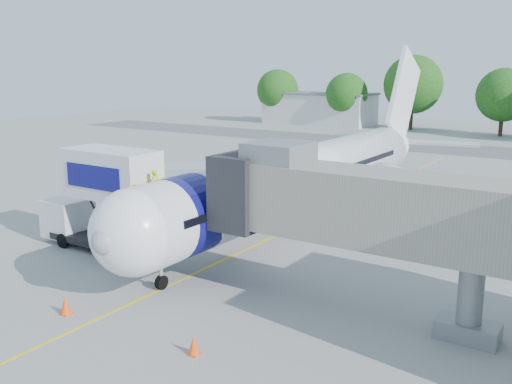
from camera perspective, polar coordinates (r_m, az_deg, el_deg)
The scene contains 14 objects.
ground at distance 33.13m, azimuth 1.81°, elevation -4.48°, with size 160.00×160.00×0.00m, color gray.
guidance_line at distance 33.13m, azimuth 1.81°, elevation -4.47°, with size 0.15×70.00×0.01m, color yellow.
taxiway_strip at distance 71.63m, azimuth 19.77°, elevation 4.01°, with size 120.00×10.00×0.01m, color #59595B.
aircraft at distance 35.90m, azimuth 5.30°, elevation 1.65°, with size 34.17×37.73×11.35m.
jet_bridge at distance 22.41m, azimuth 9.92°, elevation -1.46°, with size 13.90×3.20×6.60m.
catering_hiloader at distance 31.14m, azimuth -14.98°, elevation -0.77°, with size 8.50×2.44×5.50m.
ground_tug at distance 19.50m, azimuth -24.17°, elevation -15.98°, with size 3.76×2.39×1.40m.
safety_cone_a at distance 20.29m, azimuth -6.25°, elevation -15.04°, with size 0.42×0.42×0.67m.
safety_cone_b at distance 24.32m, azimuth -18.52°, elevation -10.76°, with size 0.45×0.45×0.72m.
outbuilding_left at distance 98.01m, azimuth 6.34°, elevation 8.34°, with size 18.40×8.40×5.30m.
tree_a at distance 100.01m, azimuth 2.18°, elevation 10.13°, with size 7.15×7.15×9.11m.
tree_b at distance 93.59m, azimuth 9.05°, elevation 9.63°, with size 6.73×6.73×8.58m.
tree_c at distance 91.43m, azimuth 15.43°, elevation 10.32°, with size 8.88×8.88×11.32m.
tree_d at distance 86.79m, azimuth 23.52°, elevation 8.88°, with size 7.39×7.39×9.43m.
Camera 1 is at (16.56, -27.01, 9.68)m, focal length 40.00 mm.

